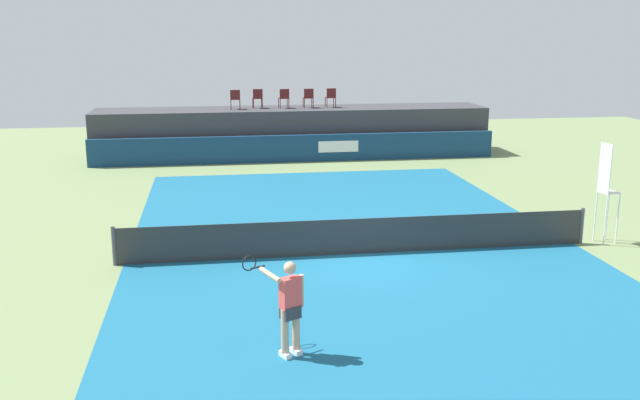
{
  "coord_description": "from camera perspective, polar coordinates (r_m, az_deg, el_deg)",
  "views": [
    {
      "loc": [
        -3.69,
        -17.38,
        5.7
      ],
      "look_at": [
        -0.73,
        2.0,
        1.0
      ],
      "focal_mm": 39.87,
      "sensor_mm": 36.0,
      "label": 1
    }
  ],
  "objects": [
    {
      "name": "spectator_chair_far_right",
      "position": [
        33.27,
        0.87,
        8.29
      ],
      "size": [
        0.46,
        0.46,
        0.89
      ],
      "color": "#561919",
      "rests_on": "spectator_platform"
    },
    {
      "name": "spectator_chair_right",
      "position": [
        33.06,
        -0.94,
        8.26
      ],
      "size": [
        0.45,
        0.45,
        0.89
      ],
      "color": "#561919",
      "rests_on": "spectator_platform"
    },
    {
      "name": "spectator_platform",
      "position": [
        33.21,
        -2.23,
        5.5
      ],
      "size": [
        18.0,
        2.8,
        2.2
      ],
      "primitive_type": "cube",
      "color": "#38383D",
      "rests_on": "ground"
    },
    {
      "name": "ground_plane",
      "position": [
        21.49,
        1.52,
        -1.91
      ],
      "size": [
        48.0,
        48.0,
        0.0
      ],
      "primitive_type": "plane",
      "color": "#6B7F51"
    },
    {
      "name": "sponsor_wall",
      "position": [
        31.52,
        -1.83,
        4.16
      ],
      "size": [
        18.0,
        0.22,
        1.2
      ],
      "color": "navy",
      "rests_on": "ground"
    },
    {
      "name": "net_post_far",
      "position": [
        20.67,
        20.26,
        -1.95
      ],
      "size": [
        0.1,
        0.1,
        1.0
      ],
      "primitive_type": "cylinder",
      "color": "#4C4C51",
      "rests_on": "ground"
    },
    {
      "name": "umpire_chair",
      "position": [
        20.7,
        21.99,
        1.02
      ],
      "size": [
        0.51,
        0.51,
        2.76
      ],
      "color": "white",
      "rests_on": "ground"
    },
    {
      "name": "spectator_chair_center",
      "position": [
        32.94,
        -2.91,
        8.22
      ],
      "size": [
        0.48,
        0.48,
        0.89
      ],
      "color": "#561919",
      "rests_on": "spectator_platform"
    },
    {
      "name": "net_post_near",
      "position": [
        18.32,
        -16.21,
        -3.57
      ],
      "size": [
        0.1,
        0.1,
        1.0
      ],
      "primitive_type": "cylinder",
      "color": "#4C4C51",
      "rests_on": "ground"
    },
    {
      "name": "tennis_player",
      "position": [
        12.72,
        -2.5,
        -8.41
      ],
      "size": [
        1.07,
        1.04,
        1.77
      ],
      "color": "white",
      "rests_on": "court_inner"
    },
    {
      "name": "spectator_chair_left",
      "position": [
        32.99,
        -5.03,
        8.2
      ],
      "size": [
        0.45,
        0.45,
        0.89
      ],
      "color": "#561919",
      "rests_on": "spectator_platform"
    },
    {
      "name": "court_inner",
      "position": [
        18.66,
        3.15,
        -4.32
      ],
      "size": [
        12.0,
        22.0,
        0.0
      ],
      "primitive_type": "cube",
      "color": "#16597A",
      "rests_on": "ground"
    },
    {
      "name": "tennis_net",
      "position": [
        18.52,
        3.17,
        -2.93
      ],
      "size": [
        12.4,
        0.02,
        0.95
      ],
      "primitive_type": "cube",
      "color": "#2D2D2D",
      "rests_on": "ground"
    },
    {
      "name": "spectator_chair_far_left",
      "position": [
        32.64,
        -6.82,
        8.1
      ],
      "size": [
        0.45,
        0.45,
        0.89
      ],
      "color": "#561919",
      "rests_on": "spectator_platform"
    }
  ]
}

